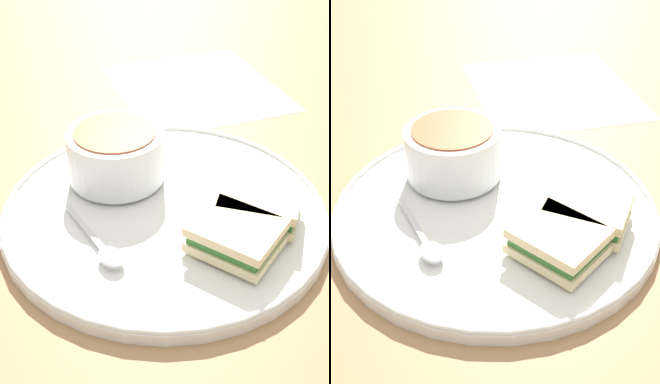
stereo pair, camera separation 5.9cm
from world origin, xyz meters
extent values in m
plane|color=#9E754C|center=(0.00, 0.00, 0.00)|extent=(2.40, 2.40, 0.00)
cylinder|color=white|center=(0.00, 0.00, 0.01)|extent=(0.36, 0.36, 0.01)
torus|color=white|center=(0.00, 0.00, 0.01)|extent=(0.36, 0.36, 0.01)
cylinder|color=white|center=(0.05, -0.07, 0.02)|extent=(0.06, 0.06, 0.01)
cylinder|color=white|center=(0.05, -0.07, 0.05)|extent=(0.11, 0.11, 0.06)
cylinder|color=#B74C23|center=(0.05, -0.07, 0.08)|extent=(0.10, 0.10, 0.01)
cube|color=silver|center=(0.09, 0.03, 0.02)|extent=(0.04, 0.09, 0.00)
ellipsoid|color=silver|center=(0.07, 0.08, 0.02)|extent=(0.03, 0.04, 0.01)
cube|color=beige|center=(-0.06, 0.08, 0.02)|extent=(0.11, 0.11, 0.01)
cube|color=#33702D|center=(-0.06, 0.08, 0.03)|extent=(0.10, 0.10, 0.01)
cube|color=beige|center=(-0.06, 0.08, 0.04)|extent=(0.11, 0.11, 0.01)
cube|color=beige|center=(-0.10, 0.04, 0.02)|extent=(0.11, 0.10, 0.01)
cube|color=#33702D|center=(-0.10, 0.04, 0.03)|extent=(0.10, 0.09, 0.01)
cube|color=beige|center=(-0.10, 0.04, 0.04)|extent=(0.11, 0.10, 0.01)
cube|color=white|center=(-0.12, -0.32, 0.00)|extent=(0.29, 0.31, 0.00)
camera|label=1|loc=(0.09, 0.47, 0.38)|focal=50.00mm
camera|label=2|loc=(0.04, 0.48, 0.38)|focal=50.00mm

